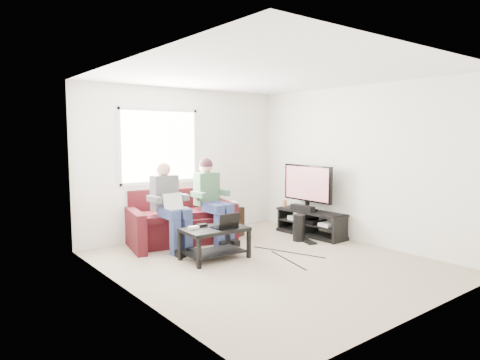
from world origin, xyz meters
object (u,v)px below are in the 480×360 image
tv_stand (311,224)px  subwoofer (299,228)px  sofa (181,222)px  tv (307,185)px  end_table (231,221)px  coffee_table (215,236)px

tv_stand → subwoofer: bearing=-162.8°
sofa → tv_stand: (2.03, -1.07, -0.12)m
tv → tv_stand: bearing=-88.5°
tv_stand → end_table: (-1.15, 0.85, 0.07)m
sofa → tv: (2.03, -0.97, 0.58)m
coffee_table → sofa: bearing=82.7°
subwoofer → end_table: 1.21m
tv_stand → sofa: bearing=152.3°
sofa → end_table: size_ratio=3.31×
end_table → tv: bearing=-33.2°
tv → end_table: 1.51m
coffee_table → tv_stand: coffee_table is taller
tv_stand → subwoofer: 0.48m
tv_stand → tv: tv is taller
subwoofer → end_table: end_table is taller
subwoofer → end_table: (-0.69, 0.99, 0.05)m
coffee_table → tv: size_ratio=0.86×
sofa → tv_stand: 2.30m
coffee_table → end_table: bearing=43.9°
sofa → coffee_table: 1.22m
coffee_table → subwoofer: (1.73, 0.01, -0.11)m
tv → coffee_table: bearing=-173.6°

